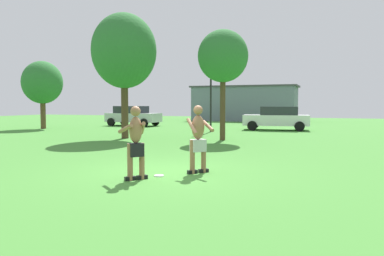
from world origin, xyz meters
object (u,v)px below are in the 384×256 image
Objects in this scene: player_near at (198,137)px; lamp_post at (211,82)px; tree_left_field at (124,51)px; tree_right_field at (223,57)px; car_silver_far_end at (133,116)px; player_in_black at (136,141)px; tree_near_building at (42,83)px; frisbee at (159,176)px; car_white_mid_lot at (277,118)px.

lamp_post is at bearing 106.17° from player_near.
tree_left_field is 1.19× the size of tree_right_field.
car_silver_far_end is 11.48m from tree_left_field.
tree_left_field is at bearing -170.70° from tree_right_field.
lamp_post reaches higher than player_in_black.
tree_left_field is at bearing 130.90° from player_near.
tree_near_building is at bearing 137.82° from player_in_black.
frisbee is (-0.77, -0.72, -0.91)m from player_near.
car_white_mid_lot and car_silver_far_end have the same top height.
tree_near_building reaches higher than player_near.
lamp_post is at bearing -139.46° from car_white_mid_lot.
car_silver_far_end is (-10.62, 18.74, -0.09)m from player_in_black.
player_near is 20.16m from tree_near_building.
tree_left_field is at bearing 125.06° from frisbee.
player_near is at bearing 49.89° from player_in_black.
tree_right_field is at bearing 96.08° from frisbee.
tree_left_field reaches higher than frisbee.
player_in_black is 0.27× the size of tree_left_field.
player_near reaches higher than car_white_mid_lot.
player_near is 0.37× the size of tree_near_building.
frisbee is 0.06× the size of car_silver_far_end.
lamp_post reaches higher than car_white_mid_lot.
car_white_mid_lot is 16.49m from tree_near_building.
frisbee is at bearing -40.33° from tree_near_building.
tree_right_field is at bearing 93.85° from player_in_black.
car_white_mid_lot is at bearing 15.66° from tree_near_building.
tree_near_building is (-12.04, -1.27, 0.13)m from lamp_post.
car_silver_far_end is 0.69× the size of tree_left_field.
car_white_mid_lot is at bearing -4.47° from car_silver_far_end.
lamp_post is 0.79× the size of tree_left_field.
lamp_post reaches higher than frisbee.
frisbee is at bearing -77.55° from lamp_post.
tree_right_field is (4.96, 0.81, -0.39)m from tree_left_field.
car_white_mid_lot is 11.51m from tree_left_field.
player_near is 1.39m from frisbee.
player_in_black is 17.86m from car_white_mid_lot.
player_near is 0.27× the size of tree_left_field.
tree_near_building reaches higher than frisbee.
player_in_black is at bearing -130.11° from player_near.
frisbee is at bearing -91.82° from car_white_mid_lot.
player_near is at bearing -78.41° from tree_right_field.
player_near is at bearing -37.33° from tree_near_building.
tree_right_field is at bearing -14.19° from tree_near_building.
frisbee is 10.17m from tree_right_field.
frisbee is at bearing -136.74° from player_near.
player_near is 1.69m from player_in_black.
tree_left_field is (-2.83, -5.66, 1.31)m from lamp_post.
player_in_black is 0.32× the size of tree_right_field.
lamp_post is 0.94× the size of tree_right_field.
frisbee is 0.05× the size of lamp_post.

